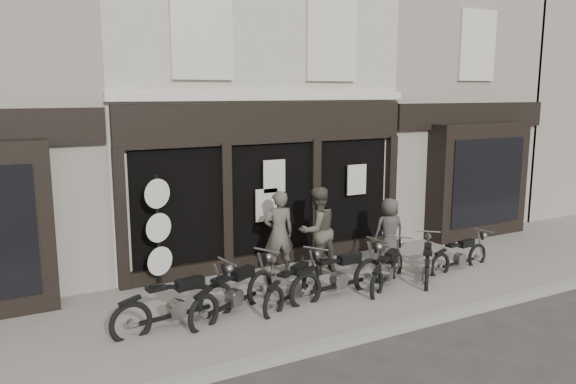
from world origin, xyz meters
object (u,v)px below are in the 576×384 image
motorcycle_0 (177,308)px  motorcycle_4 (388,273)px  motorcycle_2 (294,288)px  motorcycle_3 (339,279)px  motorcycle_1 (234,296)px  man_left (279,233)px  man_right (389,230)px  motorcycle_5 (427,265)px  man_centre (317,230)px  motorcycle_6 (460,258)px  advert_sign_post (159,237)px

motorcycle_0 → motorcycle_4: 4.55m
motorcycle_2 → motorcycle_3: (0.98, -0.11, 0.05)m
motorcycle_1 → man_left: bearing=15.5°
motorcycle_3 → man_right: man_right is taller
motorcycle_0 → motorcycle_1: motorcycle_0 is taller
motorcycle_5 → motorcycle_2: bearing=131.4°
motorcycle_2 → motorcycle_3: 0.99m
man_centre → motorcycle_0: bearing=13.2°
motorcycle_6 → man_left: man_left is taller
motorcycle_4 → motorcycle_1: bearing=143.6°
motorcycle_1 → man_right: size_ratio=1.37×
motorcycle_3 → man_centre: man_centre is taller
motorcycle_2 → man_centre: 2.03m
motorcycle_4 → man_right: man_right is taller
motorcycle_6 → motorcycle_2: bearing=173.4°
motorcycle_0 → motorcycle_4: size_ratio=1.31×
motorcycle_1 → motorcycle_3: bearing=-30.4°
motorcycle_1 → motorcycle_4: 3.45m
motorcycle_4 → man_centre: size_ratio=0.92×
man_left → man_centre: man_centre is taller
motorcycle_2 → motorcycle_5: (3.32, -0.07, -0.02)m
motorcycle_3 → man_centre: 1.64m
motorcycle_5 → motorcycle_6: motorcycle_5 is taller
motorcycle_5 → man_centre: bearing=96.8°
motorcycle_0 → man_left: bearing=21.9°
man_centre → man_right: man_centre is taller
motorcycle_1 → motorcycle_2: (1.23, -0.04, -0.04)m
motorcycle_5 → motorcycle_0: bearing=132.0°
motorcycle_1 → motorcycle_3: 2.21m
motorcycle_0 → motorcycle_5: 5.65m
motorcycle_3 → motorcycle_1: bearing=170.0°
man_right → motorcycle_0: bearing=20.7°
motorcycle_3 → motorcycle_6: 3.41m
motorcycle_1 → man_centre: size_ratio=1.09×
motorcycle_2 → man_right: man_right is taller
man_left → motorcycle_0: bearing=37.7°
motorcycle_3 → man_centre: (0.37, 1.46, 0.65)m
motorcycle_3 → man_right: size_ratio=1.52×
motorcycle_0 → man_left: (2.84, 1.61, 0.63)m
motorcycle_5 → man_right: man_right is taller
motorcycle_2 → motorcycle_0: bearing=149.2°
motorcycle_0 → advert_sign_post: bearing=74.7°
motorcycle_1 → man_left: size_ratio=1.12×
motorcycle_6 → motorcycle_1: bearing=172.9°
motorcycle_2 → man_left: man_left is taller
man_centre → man_left: bearing=-23.9°
motorcycle_0 → motorcycle_2: motorcycle_0 is taller
motorcycle_2 → man_right: size_ratio=1.20×
motorcycle_5 → man_right: (-0.05, 1.28, 0.52)m
motorcycle_1 → advert_sign_post: (-0.83, 1.98, 0.78)m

